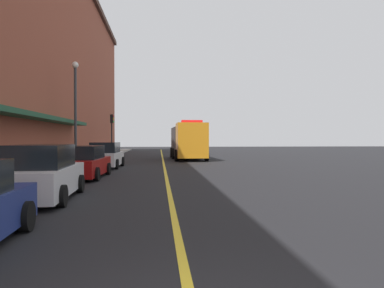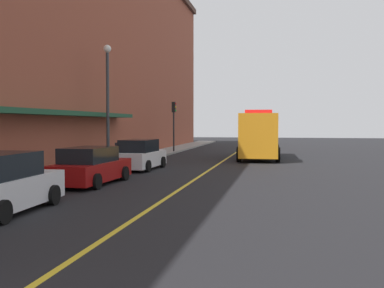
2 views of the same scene
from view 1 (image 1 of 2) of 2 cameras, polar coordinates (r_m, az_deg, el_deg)
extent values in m
plane|color=black|center=(28.56, -4.43, -3.02)|extent=(112.00, 112.00, 0.00)
cube|color=gray|center=(29.14, -16.73, -2.83)|extent=(2.40, 70.00, 0.15)
cube|color=gold|center=(28.56, -4.43, -3.02)|extent=(0.16, 70.00, 0.01)
cube|color=#19472D|center=(20.57, -23.59, 4.02)|extent=(1.20, 22.40, 0.24)
cylinder|color=black|center=(8.53, -24.35, -10.20)|extent=(0.24, 0.65, 0.64)
cube|color=silver|center=(12.62, -22.01, -5.27)|extent=(1.87, 4.65, 0.87)
cube|color=black|center=(12.34, -22.31, -1.74)|extent=(1.63, 2.57, 0.71)
cylinder|color=black|center=(14.25, -23.92, -5.75)|extent=(0.24, 0.65, 0.64)
cylinder|color=black|center=(13.85, -16.97, -5.91)|extent=(0.24, 0.65, 0.64)
cylinder|color=black|center=(11.08, -19.54, -7.62)|extent=(0.24, 0.65, 0.64)
cube|color=maroon|center=(18.86, -16.41, -3.36)|extent=(1.98, 4.86, 0.78)
cube|color=black|center=(18.58, -16.59, -1.24)|extent=(1.72, 2.70, 0.64)
cylinder|color=black|center=(20.53, -17.92, -3.70)|extent=(0.24, 0.65, 0.64)
cylinder|color=black|center=(20.15, -12.90, -3.77)|extent=(0.24, 0.65, 0.64)
cylinder|color=black|center=(17.69, -20.40, -4.45)|extent=(0.24, 0.65, 0.64)
cylinder|color=black|center=(17.23, -14.60, -4.56)|extent=(0.24, 0.65, 0.64)
cube|color=silver|center=(25.11, -13.19, -2.23)|extent=(1.93, 4.49, 0.83)
cube|color=black|center=(24.87, -13.28, -0.52)|extent=(1.68, 2.49, 0.68)
cylinder|color=black|center=(26.64, -14.56, -2.64)|extent=(0.24, 0.65, 0.64)
cylinder|color=black|center=(26.34, -10.74, -2.67)|extent=(0.24, 0.65, 0.64)
cylinder|color=black|center=(23.96, -15.87, -3.04)|extent=(0.24, 0.65, 0.64)
cylinder|color=black|center=(23.63, -11.63, -3.08)|extent=(0.24, 0.65, 0.64)
cube|color=orange|center=(31.11, -0.04, 0.57)|extent=(2.61, 2.58, 2.95)
cube|color=#3F3F42|center=(35.74, -0.91, 0.42)|extent=(2.71, 6.16, 2.71)
cube|color=red|center=(31.14, -0.04, 3.50)|extent=(1.80, 0.65, 0.24)
cylinder|color=black|center=(31.40, 2.27, -1.75)|extent=(0.33, 1.01, 1.00)
cylinder|color=black|center=(31.11, -2.42, -1.78)|extent=(0.33, 1.01, 1.00)
cylinder|color=black|center=(35.17, 1.30, -1.47)|extent=(0.33, 1.01, 1.00)
cylinder|color=black|center=(34.90, -2.89, -1.49)|extent=(0.33, 1.01, 1.00)
cylinder|color=black|center=(37.61, 0.78, -1.32)|extent=(0.33, 1.01, 1.00)
cylinder|color=black|center=(37.36, -3.14, -1.33)|extent=(0.33, 1.01, 1.00)
cylinder|color=#4C4C51|center=(19.28, -20.15, -2.95)|extent=(0.07, 0.07, 1.05)
cube|color=black|center=(19.25, -20.16, -0.98)|extent=(0.14, 0.18, 0.28)
cylinder|color=#4C4C51|center=(20.35, -19.35, -2.75)|extent=(0.07, 0.07, 1.05)
cube|color=black|center=(20.32, -19.36, -0.88)|extent=(0.14, 0.18, 0.28)
cylinder|color=#4C4C51|center=(25.56, -16.41, -2.00)|extent=(0.07, 0.07, 1.05)
cube|color=black|center=(25.54, -16.42, -0.51)|extent=(0.14, 0.18, 0.28)
cylinder|color=#33383D|center=(25.92, -17.64, 4.06)|extent=(0.18, 0.18, 6.50)
sphere|color=white|center=(26.34, -17.68, 11.62)|extent=(0.44, 0.44, 0.44)
cylinder|color=#232326|center=(39.45, -12.36, 0.73)|extent=(0.14, 0.14, 3.40)
cube|color=black|center=(39.50, -12.37, 3.85)|extent=(0.28, 0.36, 0.90)
sphere|color=red|center=(39.50, -12.14, 4.28)|extent=(0.16, 0.16, 0.16)
sphere|color=gold|center=(39.48, -12.14, 3.85)|extent=(0.16, 0.16, 0.16)
sphere|color=green|center=(39.47, -12.14, 3.41)|extent=(0.16, 0.16, 0.16)
camera|label=2|loc=(4.29, 83.47, 8.68)|focal=43.01mm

